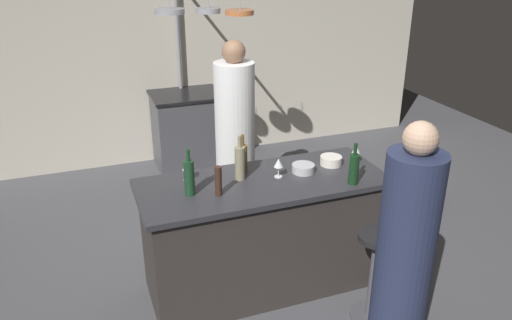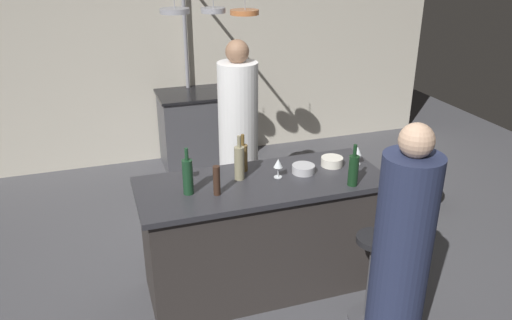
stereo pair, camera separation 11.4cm
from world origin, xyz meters
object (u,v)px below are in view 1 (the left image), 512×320
at_px(pepper_mill, 218,181).
at_px(guest_right, 404,258).
at_px(wine_bottle_green, 189,177).
at_px(wine_bottle_amber, 243,157).
at_px(wine_bottle_white, 240,163).
at_px(potted_plant, 419,181).
at_px(wine_glass_near_right_guest, 356,150).
at_px(wine_glass_by_chef, 187,167).
at_px(stove_range, 188,130).
at_px(mixing_bowl_ceramic, 331,160).
at_px(wine_bottle_red, 354,168).
at_px(mixing_bowl_steel, 303,168).
at_px(wine_glass_near_left_guest, 279,164).
at_px(bar_stool_right, 374,273).
at_px(chef, 235,140).

bearing_deg(pepper_mill, guest_right, -44.94).
relative_size(wine_bottle_green, wine_bottle_amber, 1.15).
distance_m(guest_right, wine_bottle_white, 1.29).
bearing_deg(guest_right, wine_bottle_green, 137.96).
height_order(pepper_mill, wine_bottle_green, wine_bottle_green).
distance_m(guest_right, potted_plant, 2.16).
relative_size(wine_glass_near_right_guest, wine_glass_by_chef, 1.00).
bearing_deg(stove_range, mixing_bowl_ceramic, -75.97).
height_order(guest_right, wine_bottle_red, guest_right).
bearing_deg(mixing_bowl_ceramic, mixing_bowl_steel, -168.69).
height_order(stove_range, wine_glass_near_right_guest, wine_glass_near_right_guest).
bearing_deg(stove_range, wine_bottle_red, -77.98).
relative_size(guest_right, potted_plant, 3.09).
relative_size(guest_right, wine_glass_near_left_guest, 11.01).
relative_size(bar_stool_right, wine_glass_near_right_guest, 4.66).
distance_m(wine_bottle_amber, wine_bottle_red, 0.82).
height_order(wine_bottle_amber, wine_glass_near_left_guest, wine_bottle_amber).
xyz_separation_m(guest_right, mixing_bowl_ceramic, (0.07, 1.07, 0.19)).
height_order(bar_stool_right, guest_right, guest_right).
height_order(bar_stool_right, wine_bottle_amber, wine_bottle_amber).
relative_size(potted_plant, mixing_bowl_steel, 3.07).
relative_size(chef, wine_bottle_amber, 5.94).
bearing_deg(potted_plant, guest_right, -130.59).
distance_m(wine_glass_near_right_guest, wine_glass_near_left_guest, 0.66).
distance_m(potted_plant, wine_bottle_green, 2.63).
bearing_deg(mixing_bowl_ceramic, pepper_mill, -168.63).
bearing_deg(wine_bottle_green, pepper_mill, -23.20).
bearing_deg(pepper_mill, wine_bottle_red, -9.52).
bearing_deg(pepper_mill, chef, 67.04).
height_order(bar_stool_right, wine_bottle_red, wine_bottle_red).
height_order(wine_glass_near_right_guest, wine_glass_near_left_guest, same).
height_order(potted_plant, mixing_bowl_ceramic, mixing_bowl_ceramic).
height_order(pepper_mill, wine_glass_by_chef, pepper_mill).
relative_size(wine_bottle_white, mixing_bowl_steel, 1.97).
xyz_separation_m(wine_bottle_white, mixing_bowl_steel, (0.48, -0.05, -0.10)).
height_order(potted_plant, wine_glass_by_chef, wine_glass_by_chef).
xyz_separation_m(mixing_bowl_steel, mixing_bowl_ceramic, (0.26, 0.05, 0.00)).
bearing_deg(stove_range, wine_glass_near_right_guest, -71.98).
relative_size(bar_stool_right, wine_bottle_white, 2.04).
xyz_separation_m(guest_right, wine_bottle_white, (-0.67, 1.07, 0.29)).
xyz_separation_m(pepper_mill, wine_bottle_white, (0.22, 0.19, 0.03)).
bearing_deg(wine_bottle_white, wine_bottle_amber, 63.44).
relative_size(guest_right, wine_bottle_white, 4.82).
height_order(bar_stool_right, wine_glass_by_chef, wine_glass_by_chef).
xyz_separation_m(guest_right, pepper_mill, (-0.88, 0.88, 0.26)).
distance_m(guest_right, wine_bottle_green, 1.46).
bearing_deg(wine_bottle_white, pepper_mill, -138.93).
relative_size(potted_plant, wine_bottle_green, 1.56).
bearing_deg(wine_bottle_amber, wine_bottle_white, -116.56).
bearing_deg(chef, mixing_bowl_steel, -79.79).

